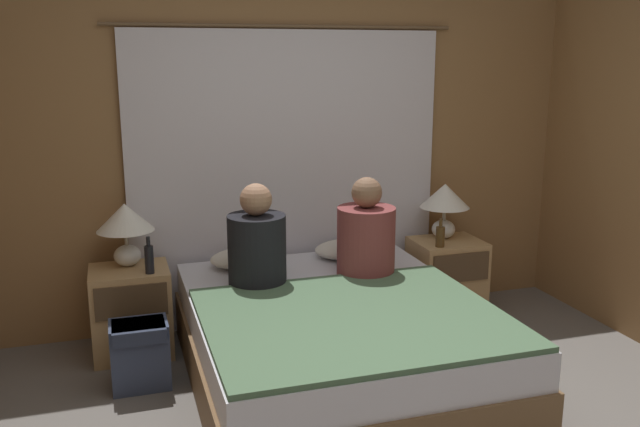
{
  "coord_description": "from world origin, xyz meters",
  "views": [
    {
      "loc": [
        -1.18,
        -2.58,
        1.89
      ],
      "look_at": [
        0.0,
        1.2,
        0.96
      ],
      "focal_mm": 38.0,
      "sensor_mm": 36.0,
      "label": 1
    }
  ],
  "objects_px": {
    "nightstand_right": "(446,278)",
    "person_left_in_bed": "(257,245)",
    "nightstand_left": "(131,311)",
    "beer_bottle_on_left_stand": "(149,259)",
    "backpack_on_floor": "(140,351)",
    "beer_bottle_on_right_stand": "(440,236)",
    "pillow_right": "(349,249)",
    "lamp_right": "(445,201)",
    "bed": "(335,342)",
    "lamp_left": "(125,223)",
    "pillow_left": "(246,258)",
    "person_right_in_bed": "(366,236)"
  },
  "relations": [
    {
      "from": "pillow_left",
      "to": "backpack_on_floor",
      "type": "relative_size",
      "value": 1.22
    },
    {
      "from": "lamp_left",
      "to": "beer_bottle_on_right_stand",
      "type": "distance_m",
      "value": 2.13
    },
    {
      "from": "beer_bottle_on_right_stand",
      "to": "backpack_on_floor",
      "type": "xyz_separation_m",
      "value": [
        -2.09,
        -0.36,
        -0.42
      ]
    },
    {
      "from": "beer_bottle_on_left_stand",
      "to": "beer_bottle_on_right_stand",
      "type": "distance_m",
      "value": 1.99
    },
    {
      "from": "bed",
      "to": "beer_bottle_on_right_stand",
      "type": "relative_size",
      "value": 9.95
    },
    {
      "from": "pillow_right",
      "to": "person_left_in_bed",
      "type": "xyz_separation_m",
      "value": [
        -0.73,
        -0.39,
        0.2
      ]
    },
    {
      "from": "lamp_right",
      "to": "backpack_on_floor",
      "type": "bearing_deg",
      "value": -165.84
    },
    {
      "from": "beer_bottle_on_left_stand",
      "to": "nightstand_left",
      "type": "bearing_deg",
      "value": 134.7
    },
    {
      "from": "pillow_right",
      "to": "lamp_right",
      "type": "bearing_deg",
      "value": 4.02
    },
    {
      "from": "lamp_left",
      "to": "lamp_right",
      "type": "relative_size",
      "value": 1.0
    },
    {
      "from": "nightstand_right",
      "to": "nightstand_left",
      "type": "bearing_deg",
      "value": 180.0
    },
    {
      "from": "person_left_in_bed",
      "to": "beer_bottle_on_left_stand",
      "type": "height_order",
      "value": "person_left_in_bed"
    },
    {
      "from": "bed",
      "to": "person_left_in_bed",
      "type": "xyz_separation_m",
      "value": [
        -0.37,
        0.4,
        0.51
      ]
    },
    {
      "from": "nightstand_right",
      "to": "person_left_in_bed",
      "type": "bearing_deg",
      "value": -166.31
    },
    {
      "from": "bed",
      "to": "person_left_in_bed",
      "type": "height_order",
      "value": "person_left_in_bed"
    },
    {
      "from": "beer_bottle_on_left_stand",
      "to": "pillow_left",
      "type": "bearing_deg",
      "value": 13.08
    },
    {
      "from": "nightstand_right",
      "to": "pillow_left",
      "type": "height_order",
      "value": "pillow_left"
    },
    {
      "from": "beer_bottle_on_right_stand",
      "to": "backpack_on_floor",
      "type": "distance_m",
      "value": 2.16
    },
    {
      "from": "backpack_on_floor",
      "to": "person_left_in_bed",
      "type": "bearing_deg",
      "value": 9.43
    },
    {
      "from": "beer_bottle_on_right_stand",
      "to": "bed",
      "type": "bearing_deg",
      "value": -147.11
    },
    {
      "from": "lamp_right",
      "to": "person_right_in_bed",
      "type": "xyz_separation_m",
      "value": [
        -0.78,
        -0.44,
        -0.09
      ]
    },
    {
      "from": "nightstand_right",
      "to": "pillow_right",
      "type": "relative_size",
      "value": 1.19
    },
    {
      "from": "pillow_left",
      "to": "person_left_in_bed",
      "type": "distance_m",
      "value": 0.43
    },
    {
      "from": "nightstand_right",
      "to": "beer_bottle_on_right_stand",
      "type": "xyz_separation_m",
      "value": [
        -0.13,
        -0.13,
        0.36
      ]
    },
    {
      "from": "pillow_right",
      "to": "nightstand_left",
      "type": "bearing_deg",
      "value": -179.14
    },
    {
      "from": "backpack_on_floor",
      "to": "nightstand_right",
      "type": "bearing_deg",
      "value": 12.31
    },
    {
      "from": "nightstand_left",
      "to": "nightstand_right",
      "type": "height_order",
      "value": "same"
    },
    {
      "from": "beer_bottle_on_left_stand",
      "to": "pillow_right",
      "type": "bearing_deg",
      "value": 6.19
    },
    {
      "from": "pillow_left",
      "to": "beer_bottle_on_left_stand",
      "type": "distance_m",
      "value": 0.66
    },
    {
      "from": "nightstand_right",
      "to": "backpack_on_floor",
      "type": "relative_size",
      "value": 1.44
    },
    {
      "from": "lamp_right",
      "to": "nightstand_left",
      "type": "bearing_deg",
      "value": -178.07
    },
    {
      "from": "pillow_right",
      "to": "beer_bottle_on_left_stand",
      "type": "distance_m",
      "value": 1.37
    },
    {
      "from": "nightstand_right",
      "to": "lamp_left",
      "type": "bearing_deg",
      "value": 178.07
    },
    {
      "from": "pillow_right",
      "to": "backpack_on_floor",
      "type": "bearing_deg",
      "value": -160.87
    },
    {
      "from": "nightstand_left",
      "to": "nightstand_right",
      "type": "xyz_separation_m",
      "value": [
        2.24,
        0.0,
        0.0
      ]
    },
    {
      "from": "bed",
      "to": "lamp_left",
      "type": "xyz_separation_m",
      "value": [
        -1.12,
        0.84,
        0.6
      ]
    },
    {
      "from": "bed",
      "to": "person_right_in_bed",
      "type": "height_order",
      "value": "person_right_in_bed"
    },
    {
      "from": "nightstand_right",
      "to": "pillow_right",
      "type": "height_order",
      "value": "pillow_right"
    },
    {
      "from": "pillow_left",
      "to": "lamp_left",
      "type": "bearing_deg",
      "value": 175.98
    },
    {
      "from": "nightstand_right",
      "to": "pillow_right",
      "type": "xyz_separation_m",
      "value": [
        -0.76,
        0.02,
        0.28
      ]
    },
    {
      "from": "pillow_left",
      "to": "backpack_on_floor",
      "type": "distance_m",
      "value": 0.96
    },
    {
      "from": "pillow_left",
      "to": "beer_bottle_on_right_stand",
      "type": "height_order",
      "value": "beer_bottle_on_right_stand"
    },
    {
      "from": "nightstand_left",
      "to": "beer_bottle_on_left_stand",
      "type": "bearing_deg",
      "value": -45.3
    },
    {
      "from": "pillow_right",
      "to": "beer_bottle_on_left_stand",
      "type": "xyz_separation_m",
      "value": [
        -1.36,
        -0.15,
        0.1
      ]
    },
    {
      "from": "lamp_left",
      "to": "beer_bottle_on_left_stand",
      "type": "xyz_separation_m",
      "value": [
        0.12,
        -0.2,
        -0.19
      ]
    },
    {
      "from": "pillow_right",
      "to": "pillow_left",
      "type": "bearing_deg",
      "value": 180.0
    },
    {
      "from": "lamp_left",
      "to": "person_left_in_bed",
      "type": "distance_m",
      "value": 0.87
    },
    {
      "from": "pillow_left",
      "to": "lamp_right",
      "type": "bearing_deg",
      "value": 2.06
    },
    {
      "from": "bed",
      "to": "person_left_in_bed",
      "type": "bearing_deg",
      "value": 132.52
    },
    {
      "from": "lamp_left",
      "to": "beer_bottle_on_left_stand",
      "type": "height_order",
      "value": "lamp_left"
    }
  ]
}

